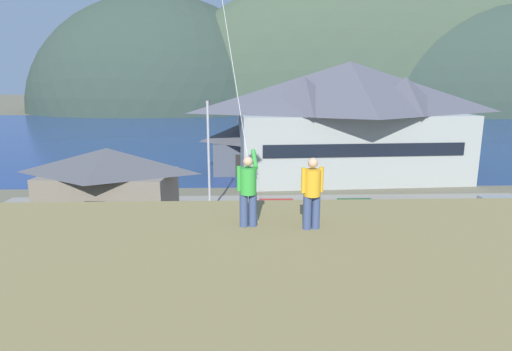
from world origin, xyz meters
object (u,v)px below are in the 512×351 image
at_px(parked_car_mid_row_near, 358,215).
at_px(person_kite_flyer, 248,189).
at_px(moored_boat_outer_mooring, 290,149).
at_px(parked_car_mid_row_far, 115,263).
at_px(moored_boat_wharfside, 234,150).
at_px(parked_car_front_row_silver, 500,211).
at_px(parked_car_mid_row_center, 275,216).
at_px(wharf_dock, 263,154).
at_px(storage_shed_waterside, 240,147).
at_px(harbor_lodge, 349,117).
at_px(storage_shed_near_lot, 110,190).
at_px(parking_light_pole, 209,150).
at_px(parked_car_back_row_right, 261,266).
at_px(parked_car_back_row_left, 356,253).
at_px(person_companion, 312,191).

xyz_separation_m(parked_car_mid_row_near, person_kite_flyer, (-6.90, -14.73, 5.43)).
height_order(moored_boat_outer_mooring, parked_car_mid_row_far, moored_boat_outer_mooring).
xyz_separation_m(moored_boat_wharfside, parked_car_front_row_silver, (17.20, -27.79, 0.34)).
bearing_deg(parked_car_mid_row_center, parked_car_mid_row_near, -0.76).
relative_size(wharf_dock, parked_car_front_row_silver, 2.39).
distance_m(storage_shed_waterside, person_kite_flyer, 33.12).
xyz_separation_m(moored_boat_outer_mooring, parked_car_mid_row_far, (-11.89, -35.27, 0.34)).
relative_size(harbor_lodge, storage_shed_near_lot, 2.71).
bearing_deg(harbor_lodge, parked_car_mid_row_far, -125.57).
bearing_deg(parked_car_front_row_silver, moored_boat_wharfside, 121.76).
bearing_deg(parking_light_pole, harbor_lodge, 43.17).
relative_size(parked_car_mid_row_center, parked_car_back_row_right, 0.98).
distance_m(wharf_dock, parked_car_back_row_left, 32.98).
distance_m(parked_car_front_row_silver, person_kite_flyer, 22.75).
relative_size(storage_shed_near_lot, moored_boat_wharfside, 1.04).
distance_m(wharf_dock, parked_car_mid_row_near, 27.37).
relative_size(parked_car_back_row_left, parked_car_mid_row_center, 1.01).
bearing_deg(storage_shed_waterside, harbor_lodge, -14.04).
xyz_separation_m(parked_car_front_row_silver, person_kite_flyer, (-16.03, -15.20, 5.43)).
distance_m(parked_car_front_row_silver, parked_car_mid_row_near, 9.14).
bearing_deg(person_kite_flyer, parked_car_front_row_silver, 43.48).
bearing_deg(parked_car_mid_row_center, harbor_lodge, 62.39).
distance_m(parked_car_mid_row_far, parked_car_back_row_right, 6.60).
relative_size(storage_shed_near_lot, parking_light_pole, 1.07).
xyz_separation_m(parked_car_back_row_left, parked_car_back_row_right, (-4.59, -1.36, 0.00)).
xyz_separation_m(storage_shed_near_lot, storage_shed_waterside, (7.65, 18.05, -0.19)).
relative_size(wharf_dock, parked_car_mid_row_far, 2.40).
distance_m(parked_car_back_row_right, parking_light_pole, 12.12).
relative_size(moored_boat_wharfside, moored_boat_outer_mooring, 1.02).
relative_size(parked_car_front_row_silver, parking_light_pole, 0.55).
distance_m(moored_boat_wharfside, person_companion, 43.69).
xyz_separation_m(storage_shed_waterside, parked_car_mid_row_center, (2.19, -18.09, -1.47)).
bearing_deg(wharf_dock, parked_car_mid_row_far, -103.96).
distance_m(parked_car_mid_row_far, parked_car_mid_row_center, 10.21).
bearing_deg(wharf_dock, moored_boat_wharfside, 160.67).
relative_size(parking_light_pole, person_companion, 4.42).
xyz_separation_m(parked_car_mid_row_center, parking_light_pole, (-4.23, 3.93, 3.42)).
height_order(storage_shed_waterside, parked_car_back_row_right, storage_shed_waterside).
height_order(storage_shed_near_lot, wharf_dock, storage_shed_near_lot).
relative_size(moored_boat_wharfside, person_companion, 4.56).
height_order(storage_shed_near_lot, moored_boat_outer_mooring, storage_shed_near_lot).
distance_m(moored_boat_wharfside, parked_car_mid_row_far, 35.17).
xyz_separation_m(parked_car_back_row_left, parking_light_pole, (-7.66, 9.86, 3.42)).
distance_m(storage_shed_near_lot, person_kite_flyer, 17.27).
relative_size(parked_car_back_row_left, person_companion, 2.46).
relative_size(wharf_dock, parked_car_back_row_right, 2.33).
distance_m(harbor_lodge, parked_car_mid_row_center, 18.13).
distance_m(parked_car_mid_row_far, parking_light_pole, 11.66).
height_order(storage_shed_waterside, parked_car_front_row_silver, storage_shed_waterside).
height_order(wharf_dock, parked_car_mid_row_far, parked_car_mid_row_far).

